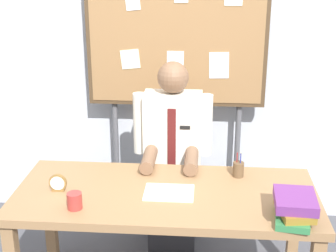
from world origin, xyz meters
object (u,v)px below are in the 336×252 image
object	(u,v)px
desk	(166,204)
open_notebook	(169,192)
coffee_mug	(75,201)
pen_holder	(238,169)
book_stack	(294,207)
desk_clock	(58,183)
bulletin_board	(176,31)
person	(173,165)

from	to	relation	value
desk	open_notebook	distance (m)	0.10
open_notebook	coffee_mug	distance (m)	0.56
desk	coffee_mug	bearing A→B (deg)	-153.89
open_notebook	pen_holder	size ratio (longest dim) A/B	1.83
book_stack	pen_holder	world-z (taller)	pen_holder
open_notebook	pen_holder	distance (m)	0.50
coffee_mug	open_notebook	bearing A→B (deg)	23.23
book_stack	desk_clock	bearing A→B (deg)	170.70
coffee_mug	pen_holder	distance (m)	1.05
desk_clock	coffee_mug	bearing A→B (deg)	-52.85
bulletin_board	coffee_mug	xyz separation A→B (m)	(-0.49, -1.20, -0.76)
desk_clock	pen_holder	world-z (taller)	pen_holder
bulletin_board	pen_holder	distance (m)	1.13
desk	book_stack	distance (m)	0.77
person	pen_holder	world-z (taller)	person
book_stack	desk_clock	distance (m)	1.37
desk	pen_holder	xyz separation A→B (m)	(0.44, 0.25, 0.14)
person	open_notebook	bearing A→B (deg)	-87.94
bulletin_board	open_notebook	distance (m)	1.26
desk	desk_clock	world-z (taller)	desk_clock
bulletin_board	pen_holder	bearing A→B (deg)	-58.22
open_notebook	coffee_mug	bearing A→B (deg)	-156.77
coffee_mug	pen_holder	size ratio (longest dim) A/B	0.59
open_notebook	desk	bearing A→B (deg)	138.29
book_stack	desk_clock	size ratio (longest dim) A/B	2.92
open_notebook	pen_holder	bearing A→B (deg)	32.61
desk_clock	pen_holder	xyz separation A→B (m)	(1.08, 0.28, 0.00)
bulletin_board	book_stack	world-z (taller)	bulletin_board
pen_holder	desk_clock	bearing A→B (deg)	-165.34
bulletin_board	book_stack	size ratio (longest dim) A/B	7.07
book_stack	pen_holder	bearing A→B (deg)	117.88
person	desk_clock	world-z (taller)	person
open_notebook	book_stack	bearing A→B (deg)	-18.97
desk	book_stack	xyz separation A→B (m)	(0.71, -0.26, 0.16)
book_stack	coffee_mug	distance (m)	1.19
book_stack	coffee_mug	bearing A→B (deg)	179.17
person	book_stack	distance (m)	1.13
pen_holder	book_stack	bearing A→B (deg)	-62.12
pen_holder	desk	bearing A→B (deg)	-150.67
desk_clock	open_notebook	bearing A→B (deg)	1.29
coffee_mug	pen_holder	xyz separation A→B (m)	(0.93, 0.49, 0.00)
desk	bulletin_board	world-z (taller)	bulletin_board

